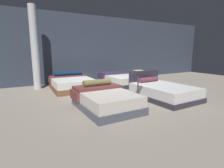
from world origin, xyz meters
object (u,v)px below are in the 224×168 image
bed_3 (120,80)px  support_pillar (35,48)px  bed_1 (163,92)px  price_sign (138,91)px  bed_2 (72,84)px  bed_0 (105,99)px

bed_3 → support_pillar: (-3.65, 0.97, 1.51)m
bed_1 → price_sign: bearing=-179.1°
bed_2 → bed_3: (2.38, -0.04, -0.01)m
bed_0 → bed_2: bearing=91.1°
bed_0 → bed_3: size_ratio=0.93×
bed_0 → bed_1: size_ratio=0.89×
bed_0 → support_pillar: (-1.32, 3.89, 1.48)m
bed_0 → support_pillar: 4.37m
bed_2 → bed_1: bearing=-49.7°
support_pillar → bed_0: bearing=-71.2°
bed_0 → bed_3: bed_0 is taller
bed_1 → support_pillar: 5.51m
bed_0 → bed_3: (2.33, 2.92, -0.03)m
bed_1 → bed_3: bearing=87.3°
support_pillar → bed_3: bearing=-14.8°
bed_0 → bed_2: 2.97m
price_sign → support_pillar: size_ratio=0.30×
bed_2 → price_sign: 3.24m
bed_3 → support_pillar: size_ratio=0.60×
bed_0 → bed_1: 2.26m
bed_3 → price_sign: bearing=-113.4°
bed_1 → bed_2: bed_1 is taller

